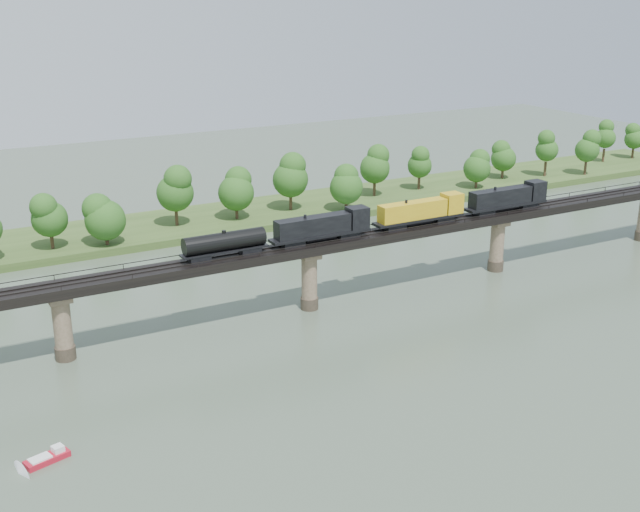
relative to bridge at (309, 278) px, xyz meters
name	(u,v)px	position (x,y,z in m)	size (l,w,h in m)	color
ground	(412,382)	(0.00, -30.00, -5.46)	(400.00, 400.00, 0.00)	#3C4C3C
far_bank	(195,223)	(0.00, 55.00, -4.66)	(300.00, 24.00, 1.60)	#334D1E
bridge	(309,278)	(0.00, 0.00, 0.00)	(236.00, 30.00, 11.50)	#473A2D
bridge_superstructure	(309,242)	(0.00, 0.00, 6.33)	(220.00, 4.90, 0.75)	black
far_treeline	(164,197)	(-8.21, 50.52, 3.37)	(289.06, 17.54, 13.60)	#382619
freight_train	(388,217)	(15.36, 0.00, 8.41)	(72.06, 2.81, 4.96)	black
motorboat	(48,458)	(-47.45, -26.00, -4.98)	(5.35, 3.14, 1.41)	#B01425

